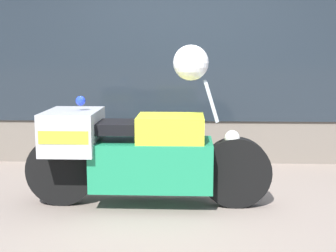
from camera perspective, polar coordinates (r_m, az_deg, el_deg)
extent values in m
plane|color=gray|center=(4.34, 1.33, -10.16)|extent=(60.00, 60.00, 0.00)
cube|color=#6B6056|center=(6.10, 1.60, 12.63)|extent=(6.60, 0.40, 3.61)
cube|color=#1E262D|center=(5.90, 5.18, 13.20)|extent=(5.58, 0.02, 2.61)
cube|color=slate|center=(6.22, 4.49, -1.60)|extent=(5.36, 0.30, 0.55)
cube|color=silver|center=(6.26, 4.53, 6.49)|extent=(5.36, 0.02, 1.23)
cube|color=beige|center=(6.12, 4.67, 12.12)|extent=(5.36, 0.30, 0.02)
cube|color=black|center=(6.33, -13.24, 12.18)|extent=(0.18, 0.04, 0.06)
cube|color=#C68E19|center=(6.12, -1.42, 12.52)|extent=(0.18, 0.04, 0.06)
cube|color=#195623|center=(6.18, 10.70, 12.33)|extent=(0.18, 0.04, 0.06)
cube|color=#2D8E42|center=(6.24, -11.06, 2.10)|extent=(0.19, 0.03, 0.27)
cube|color=yellow|center=(6.09, 4.57, 2.07)|extent=(0.19, 0.02, 0.27)
cube|color=orange|center=(6.39, 19.82, 1.89)|extent=(0.19, 0.03, 0.27)
cylinder|color=black|center=(4.38, 8.26, -5.62)|extent=(0.65, 0.15, 0.65)
cylinder|color=black|center=(4.51, -12.86, -5.30)|extent=(0.65, 0.15, 0.65)
cube|color=#1E8456|center=(4.35, -1.94, -4.63)|extent=(1.11, 0.55, 0.44)
cube|color=yellow|center=(4.27, 0.32, -0.46)|extent=(0.61, 0.49, 0.26)
cube|color=black|center=(4.31, -5.30, -0.13)|extent=(0.65, 0.41, 0.10)
cube|color=#B7B7BC|center=(4.41, -11.52, -0.59)|extent=(0.49, 0.68, 0.38)
cube|color=yellow|center=(4.41, -11.52, -0.59)|extent=(0.44, 0.69, 0.11)
cube|color=#B2BCC6|center=(4.24, 5.22, 3.14)|extent=(0.14, 0.38, 0.35)
sphere|color=white|center=(4.30, 7.83, -1.44)|extent=(0.14, 0.14, 0.14)
sphere|color=blue|center=(4.35, -10.61, 3.04)|extent=(0.09, 0.09, 0.09)
sphere|color=white|center=(4.21, 2.81, 7.72)|extent=(0.32, 0.32, 0.32)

